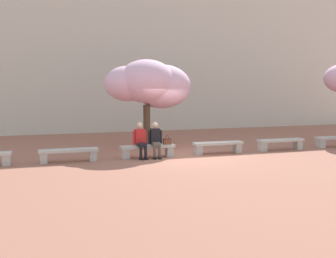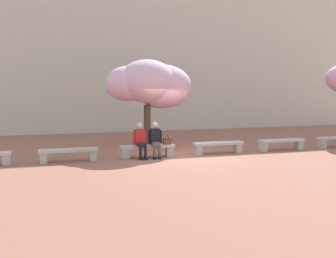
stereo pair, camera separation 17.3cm
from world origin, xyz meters
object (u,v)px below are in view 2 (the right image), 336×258
stone_bench_center (148,149)px  stone_bench_east_end (281,143)px  stone_bench_near_west (68,153)px  cherry_tree_main (150,84)px  person_seated_right (155,138)px  stone_bench_near_east (218,146)px  person_seated_left (140,139)px  handbag (167,141)px

stone_bench_center → stone_bench_east_end: bearing=0.0°
stone_bench_near_west → cherry_tree_main: bearing=34.3°
person_seated_right → stone_bench_near_west: bearing=179.0°
stone_bench_east_end → cherry_tree_main: 5.98m
stone_bench_east_end → cherry_tree_main: (-4.92, 2.41, 2.39)m
stone_bench_near_east → person_seated_left: (-3.11, -0.05, 0.39)m
person_seated_left → cherry_tree_main: 3.33m
stone_bench_east_end → person_seated_right: (-5.35, -0.05, 0.39)m
stone_bench_near_east → cherry_tree_main: size_ratio=0.53×
stone_bench_near_east → handbag: 2.09m
stone_bench_near_west → stone_bench_east_end: size_ratio=1.00×
stone_bench_east_end → person_seated_right: bearing=-179.4°
cherry_tree_main → stone_bench_center: bearing=-106.6°
stone_bench_near_west → cherry_tree_main: (3.54, 2.41, 2.39)m
stone_bench_near_west → person_seated_right: size_ratio=1.55×
stone_bench_near_west → cherry_tree_main: size_ratio=0.53×
stone_bench_center → person_seated_right: 0.49m
stone_bench_near_west → person_seated_left: (2.53, -0.05, 0.39)m
person_seated_left → person_seated_right: size_ratio=1.00×
stone_bench_east_end → cherry_tree_main: bearing=153.9°
stone_bench_near_east → stone_bench_east_end: bearing=0.0°
stone_bench_center → person_seated_left: 0.49m
person_seated_right → cherry_tree_main: size_ratio=0.34×
stone_bench_center → stone_bench_near_east: bearing=0.0°
stone_bench_near_west → person_seated_left: person_seated_left is taller
stone_bench_near_west → person_seated_left: bearing=-1.2°
person_seated_right → stone_bench_near_east: bearing=1.2°
handbag → cherry_tree_main: (-0.03, 2.43, 2.12)m
stone_bench_near_west → stone_bench_east_end: 8.46m
person_seated_left → handbag: size_ratio=3.81×
person_seated_right → handbag: person_seated_right is taller
stone_bench_east_end → handbag: size_ratio=5.90×
stone_bench_near_west → handbag: bearing=-0.4°
stone_bench_center → handbag: handbag is taller
person_seated_right → person_seated_left: bearing=-180.0°
stone_bench_near_east → person_seated_left: size_ratio=1.55×
stone_bench_east_end → person_seated_left: 5.94m
person_seated_left → handbag: bearing=1.6°
stone_bench_near_west → handbag: (3.56, -0.02, 0.27)m
stone_bench_center → handbag: (0.74, -0.02, 0.27)m
stone_bench_center → person_seated_left: (-0.29, -0.05, 0.39)m
stone_bench_center → person_seated_right: size_ratio=1.55×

